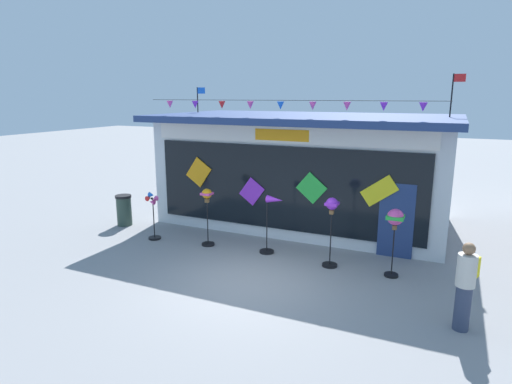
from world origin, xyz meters
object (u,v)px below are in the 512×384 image
at_px(wind_spinner_right, 395,223).
at_px(person_near_camera, 465,284).
at_px(wind_spinner_center_right, 331,217).
at_px(wind_spinner_center_left, 272,217).
at_px(kite_shop_building, 307,168).
at_px(trash_bin, 124,210).
at_px(wind_spinner_left, 207,206).
at_px(wind_spinner_far_left, 153,212).

height_order(wind_spinner_right, person_near_camera, person_near_camera).
distance_m(wind_spinner_center_right, person_near_camera, 3.58).
bearing_deg(wind_spinner_right, wind_spinner_center_left, 176.10).
distance_m(wind_spinner_right, person_near_camera, 2.48).
relative_size(kite_shop_building, wind_spinner_center_left, 5.81).
relative_size(kite_shop_building, wind_spinner_center_right, 5.29).
bearing_deg(person_near_camera, wind_spinner_center_left, 177.66).
bearing_deg(trash_bin, wind_spinner_center_left, -4.19).
bearing_deg(wind_spinner_center_right, person_near_camera, -32.62).
bearing_deg(person_near_camera, wind_spinner_right, 150.10).
xyz_separation_m(wind_spinner_left, wind_spinner_center_left, (1.91, 0.15, -0.15)).
xyz_separation_m(wind_spinner_center_left, trash_bin, (-5.45, 0.40, -0.51)).
height_order(wind_spinner_far_left, trash_bin, wind_spinner_far_left).
distance_m(wind_spinner_left, wind_spinner_center_left, 1.93).
height_order(wind_spinner_left, trash_bin, wind_spinner_left).
xyz_separation_m(kite_shop_building, person_near_camera, (4.86, -5.59, -0.93)).
height_order(wind_spinner_center_left, wind_spinner_right, wind_spinner_right).
relative_size(kite_shop_building, wind_spinner_far_left, 6.53).
relative_size(wind_spinner_center_left, wind_spinner_center_right, 0.91).
xyz_separation_m(wind_spinner_left, person_near_camera, (6.60, -1.99, -0.29)).
relative_size(wind_spinner_center_right, person_near_camera, 1.06).
relative_size(wind_spinner_far_left, wind_spinner_left, 0.87).
relative_size(kite_shop_building, wind_spinner_right, 5.67).
xyz_separation_m(wind_spinner_far_left, trash_bin, (-1.79, 0.77, -0.32)).
bearing_deg(trash_bin, person_near_camera, -14.08).
bearing_deg(wind_spinner_center_right, wind_spinner_right, 0.31).
bearing_deg(person_near_camera, wind_spinner_far_left, -169.74).
height_order(wind_spinner_left, wind_spinner_center_left, wind_spinner_left).
height_order(wind_spinner_left, person_near_camera, person_near_camera).
relative_size(wind_spinner_far_left, person_near_camera, 0.86).
xyz_separation_m(wind_spinner_far_left, wind_spinner_center_right, (5.35, 0.15, 0.45)).
relative_size(wind_spinner_left, trash_bin, 1.64).
bearing_deg(wind_spinner_center_left, wind_spinner_center_right, -7.61).
distance_m(wind_spinner_center_left, wind_spinner_center_right, 1.72).
bearing_deg(trash_bin, wind_spinner_right, -4.08).
bearing_deg(kite_shop_building, wind_spinner_center_right, -63.13).
xyz_separation_m(kite_shop_building, wind_spinner_right, (3.36, -3.66, -0.49)).
xyz_separation_m(kite_shop_building, trash_bin, (-5.28, -3.05, -1.31)).
relative_size(wind_spinner_center_left, trash_bin, 1.59).
distance_m(kite_shop_building, wind_spinner_far_left, 5.27).
bearing_deg(wind_spinner_right, kite_shop_building, 132.53).
relative_size(wind_spinner_left, person_near_camera, 0.99).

